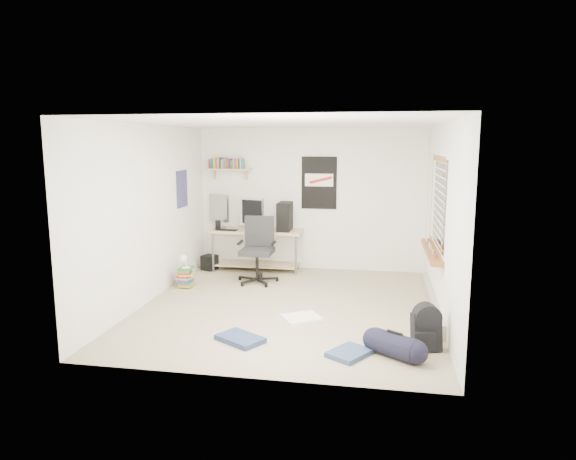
% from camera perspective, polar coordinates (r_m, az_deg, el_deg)
% --- Properties ---
extents(floor, '(4.00, 4.50, 0.01)m').
position_cam_1_polar(floor, '(7.21, 0.05, -8.50)').
color(floor, gray).
rests_on(floor, ground).
extents(ceiling, '(4.00, 4.50, 0.01)m').
position_cam_1_polar(ceiling, '(6.86, 0.05, 11.85)').
color(ceiling, white).
rests_on(ceiling, ground).
extents(back_wall, '(4.00, 0.01, 2.50)m').
position_cam_1_polar(back_wall, '(9.14, 2.53, 3.40)').
color(back_wall, silver).
rests_on(back_wall, ground).
extents(left_wall, '(0.01, 4.50, 2.50)m').
position_cam_1_polar(left_wall, '(7.54, -15.15, 1.75)').
color(left_wall, silver).
rests_on(left_wall, ground).
extents(right_wall, '(0.01, 4.50, 2.50)m').
position_cam_1_polar(right_wall, '(6.87, 16.75, 0.94)').
color(right_wall, silver).
rests_on(right_wall, ground).
extents(desk, '(1.75, 1.26, 0.73)m').
position_cam_1_polar(desk, '(9.18, -3.38, -2.17)').
color(desk, beige).
rests_on(desk, floor).
extents(monitor_left, '(0.44, 0.32, 0.49)m').
position_cam_1_polar(monitor_left, '(9.28, -7.62, 1.72)').
color(monitor_left, '#A5A4A9').
rests_on(monitor_left, desk).
extents(monitor_right, '(0.44, 0.20, 0.47)m').
position_cam_1_polar(monitor_right, '(8.80, -4.02, 1.27)').
color(monitor_right, '#AEAEB3').
rests_on(monitor_right, desk).
extents(pc_tower, '(0.23, 0.47, 0.49)m').
position_cam_1_polar(pc_tower, '(8.96, -0.36, 1.52)').
color(pc_tower, black).
rests_on(pc_tower, desk).
extents(keyboard, '(0.39, 0.16, 0.02)m').
position_cam_1_polar(keyboard, '(9.04, -6.84, 0.01)').
color(keyboard, black).
rests_on(keyboard, desk).
extents(speaker_left, '(0.09, 0.09, 0.16)m').
position_cam_1_polar(speaker_left, '(9.16, -7.78, 0.57)').
color(speaker_left, black).
rests_on(speaker_left, desk).
extents(speaker_right, '(0.09, 0.09, 0.17)m').
position_cam_1_polar(speaker_right, '(8.82, -3.93, 0.32)').
color(speaker_right, black).
rests_on(speaker_right, desk).
extents(office_chair, '(0.73, 0.73, 1.07)m').
position_cam_1_polar(office_chair, '(8.30, -3.46, -2.56)').
color(office_chair, black).
rests_on(office_chair, floor).
extents(wall_shelf, '(0.80, 0.22, 0.24)m').
position_cam_1_polar(wall_shelf, '(9.29, -6.51, 6.73)').
color(wall_shelf, tan).
rests_on(wall_shelf, back_wall).
extents(poster_back_wall, '(0.62, 0.03, 0.92)m').
position_cam_1_polar(poster_back_wall, '(9.07, 3.47, 5.25)').
color(poster_back_wall, black).
rests_on(poster_back_wall, back_wall).
extents(poster_left_wall, '(0.02, 0.42, 0.60)m').
position_cam_1_polar(poster_left_wall, '(8.59, -11.70, 4.49)').
color(poster_left_wall, navy).
rests_on(poster_left_wall, left_wall).
extents(window, '(0.10, 1.50, 1.26)m').
position_cam_1_polar(window, '(7.13, 16.12, 2.90)').
color(window, brown).
rests_on(window, right_wall).
extents(baseboard_heater, '(0.08, 2.50, 0.18)m').
position_cam_1_polar(baseboard_heater, '(7.41, 15.67, -7.61)').
color(baseboard_heater, '#B7B2A8').
rests_on(baseboard_heater, floor).
extents(backpack, '(0.35, 0.30, 0.41)m').
position_cam_1_polar(backpack, '(5.92, 15.09, -10.85)').
color(backpack, black).
rests_on(backpack, floor).
extents(duffel_bag, '(0.36, 0.36, 0.51)m').
position_cam_1_polar(duffel_bag, '(5.66, 11.73, -12.35)').
color(duffel_bag, black).
rests_on(duffel_bag, floor).
extents(tshirt, '(0.59, 0.57, 0.04)m').
position_cam_1_polar(tshirt, '(6.69, 1.53, -9.74)').
color(tshirt, white).
rests_on(tshirt, floor).
extents(jeans_a, '(0.63, 0.57, 0.06)m').
position_cam_1_polar(jeans_a, '(6.02, -5.34, -11.93)').
color(jeans_a, navy).
rests_on(jeans_a, floor).
extents(jeans_b, '(0.52, 0.55, 0.06)m').
position_cam_1_polar(jeans_b, '(5.67, 6.82, -13.43)').
color(jeans_b, navy).
rests_on(jeans_b, floor).
extents(book_stack, '(0.57, 0.52, 0.32)m').
position_cam_1_polar(book_stack, '(8.22, -11.31, -5.28)').
color(book_stack, brown).
rests_on(book_stack, floor).
extents(desk_lamp, '(0.14, 0.22, 0.22)m').
position_cam_1_polar(desk_lamp, '(8.14, -11.28, -3.76)').
color(desk_lamp, silver).
rests_on(desk_lamp, book_stack).
extents(subwoofer, '(0.30, 0.30, 0.26)m').
position_cam_1_polar(subwoofer, '(9.27, -8.71, -3.58)').
color(subwoofer, black).
rests_on(subwoofer, floor).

